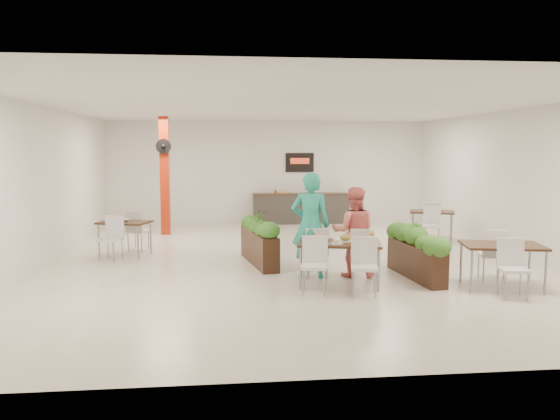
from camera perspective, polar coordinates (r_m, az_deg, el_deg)
The scene contains 12 objects.
ground at distance 11.58m, azimuth 1.24°, elevation -5.22°, with size 12.00×12.00×0.00m, color beige.
room_shell at distance 11.35m, azimuth 1.26°, elevation 4.75°, with size 10.10×12.10×3.22m.
red_column at distance 15.14m, azimuth -11.95°, elevation 3.66°, with size 0.40×0.41×3.20m.
service_counter at distance 17.18m, azimuth 2.19°, elevation 0.26°, with size 3.00×0.64×2.20m.
main_table at distance 9.39m, azimuth 6.17°, elevation -4.06°, with size 1.54×1.85×0.92m.
diner_man at distance 9.90m, azimuth 3.20°, elevation -1.58°, with size 0.70×0.46×1.92m, color teal.
diner_woman at distance 10.07m, azimuth 7.69°, elevation -2.27°, with size 0.80×0.63×1.65m, color #FB776F.
planter_left at distance 11.13m, azimuth -2.21°, elevation -2.94°, with size 0.69×2.08×1.10m.
planter_right at distance 10.21m, azimuth 14.02°, elevation -4.15°, with size 0.56×1.94×1.02m.
side_table_a at distance 12.47m, azimuth -15.92°, elevation -1.75°, with size 1.23×1.67×0.92m.
side_table_b at distance 14.49m, azimuth 15.60°, elevation -0.62°, with size 1.27×1.66×0.92m.
side_table_c at distance 9.88m, azimuth 22.20°, elevation -4.00°, with size 1.42×1.67×0.92m.
Camera 1 is at (-1.42, -11.25, 2.34)m, focal length 35.00 mm.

